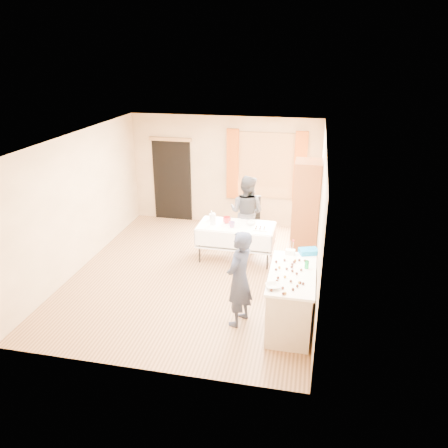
% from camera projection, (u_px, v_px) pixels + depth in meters
% --- Properties ---
extents(floor, '(4.50, 5.50, 0.02)m').
position_uv_depth(floor, '(195.00, 274.00, 8.38)').
color(floor, '#9E7047').
rests_on(floor, ground).
extents(ceiling, '(4.50, 5.50, 0.02)m').
position_uv_depth(ceiling, '(191.00, 138.00, 7.40)').
color(ceiling, white).
rests_on(ceiling, floor).
extents(wall_back, '(4.50, 0.02, 2.60)m').
position_uv_depth(wall_back, '(224.00, 171.00, 10.40)').
color(wall_back, tan).
rests_on(wall_back, floor).
extents(wall_front, '(4.50, 0.02, 2.60)m').
position_uv_depth(wall_front, '(133.00, 285.00, 5.38)').
color(wall_front, tan).
rests_on(wall_front, floor).
extents(wall_left, '(0.02, 5.50, 2.60)m').
position_uv_depth(wall_left, '(79.00, 202.00, 8.32)').
color(wall_left, tan).
rests_on(wall_left, floor).
extents(wall_right, '(0.02, 5.50, 2.60)m').
position_uv_depth(wall_right, '(320.00, 219.00, 7.46)').
color(wall_right, tan).
rests_on(wall_right, floor).
extents(window_frame, '(1.32, 0.06, 1.52)m').
position_uv_depth(window_frame, '(266.00, 165.00, 10.09)').
color(window_frame, olive).
rests_on(window_frame, wall_back).
extents(window_pane, '(1.20, 0.02, 1.40)m').
position_uv_depth(window_pane, '(266.00, 166.00, 10.08)').
color(window_pane, white).
rests_on(window_pane, wall_back).
extents(curtain_left, '(0.28, 0.06, 1.65)m').
position_uv_depth(curtain_left, '(233.00, 164.00, 10.20)').
color(curtain_left, '#A24813').
rests_on(curtain_left, wall_back).
extents(curtain_right, '(0.28, 0.06, 1.65)m').
position_uv_depth(curtain_right, '(300.00, 168.00, 9.90)').
color(curtain_right, '#A24813').
rests_on(curtain_right, wall_back).
extents(doorway, '(0.95, 0.04, 2.00)m').
position_uv_depth(doorway, '(172.00, 180.00, 10.73)').
color(doorway, black).
rests_on(doorway, floor).
extents(door_lintel, '(1.05, 0.06, 0.08)m').
position_uv_depth(door_lintel, '(170.00, 139.00, 10.32)').
color(door_lintel, olive).
rests_on(door_lintel, wall_back).
extents(cabinet, '(0.50, 0.60, 2.09)m').
position_uv_depth(cabinet, '(305.00, 214.00, 8.41)').
color(cabinet, brown).
rests_on(cabinet, floor).
extents(counter, '(0.69, 1.45, 0.91)m').
position_uv_depth(counter, '(291.00, 299.00, 6.68)').
color(counter, '#BDAD99').
rests_on(counter, floor).
extents(party_table, '(1.54, 0.80, 0.75)m').
position_uv_depth(party_table, '(236.00, 239.00, 8.80)').
color(party_table, black).
rests_on(party_table, floor).
extents(chair, '(0.41, 0.41, 0.99)m').
position_uv_depth(chair, '(250.00, 227.00, 9.77)').
color(chair, black).
rests_on(chair, floor).
extents(girl, '(0.80, 0.73, 1.55)m').
position_uv_depth(girl, '(239.00, 279.00, 6.60)').
color(girl, '#20263D').
rests_on(girl, floor).
extents(woman, '(1.10, 1.02, 1.60)m').
position_uv_depth(woman, '(247.00, 212.00, 9.22)').
color(woman, black).
rests_on(woman, floor).
extents(soda_can, '(0.07, 0.07, 0.12)m').
position_uv_depth(soda_can, '(307.00, 265.00, 6.61)').
color(soda_can, '#0F8334').
rests_on(soda_can, counter).
extents(mixing_bowl, '(0.34, 0.34, 0.05)m').
position_uv_depth(mixing_bowl, '(273.00, 286.00, 6.08)').
color(mixing_bowl, white).
rests_on(mixing_bowl, counter).
extents(foam_block, '(0.16, 0.12, 0.08)m').
position_uv_depth(foam_block, '(290.00, 252.00, 7.07)').
color(foam_block, white).
rests_on(foam_block, counter).
extents(blue_basket, '(0.35, 0.29, 0.08)m').
position_uv_depth(blue_basket, '(309.00, 251.00, 7.09)').
color(blue_basket, '#0974C0').
rests_on(blue_basket, counter).
extents(pitcher, '(0.12, 0.12, 0.22)m').
position_uv_depth(pitcher, '(213.00, 219.00, 8.67)').
color(pitcher, silver).
rests_on(pitcher, party_table).
extents(cup_red, '(0.17, 0.17, 0.13)m').
position_uv_depth(cup_red, '(227.00, 220.00, 8.77)').
color(cup_red, red).
rests_on(cup_red, party_table).
extents(cup_rainbow, '(0.18, 0.18, 0.12)m').
position_uv_depth(cup_rainbow, '(232.00, 225.00, 8.55)').
color(cup_rainbow, red).
rests_on(cup_rainbow, party_table).
extents(small_bowl, '(0.21, 0.21, 0.06)m').
position_uv_depth(small_bowl, '(251.00, 223.00, 8.70)').
color(small_bowl, white).
rests_on(small_bowl, party_table).
extents(pastry_tray, '(0.29, 0.21, 0.02)m').
position_uv_depth(pastry_tray, '(260.00, 229.00, 8.47)').
color(pastry_tray, white).
rests_on(pastry_tray, party_table).
extents(bottle, '(0.10, 0.10, 0.19)m').
position_uv_depth(bottle, '(212.00, 215.00, 8.92)').
color(bottle, white).
rests_on(bottle, party_table).
extents(cake_balls, '(0.48, 1.11, 0.04)m').
position_uv_depth(cake_balls, '(290.00, 274.00, 6.41)').
color(cake_balls, '#3F2314').
rests_on(cake_balls, counter).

